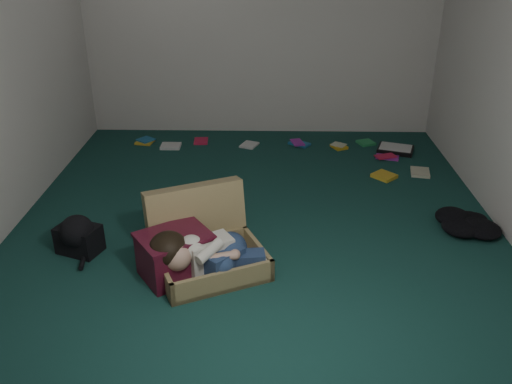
{
  "coord_description": "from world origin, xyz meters",
  "views": [
    {
      "loc": [
        0.09,
        -3.99,
        2.24
      ],
      "look_at": [
        0.0,
        -0.15,
        0.35
      ],
      "focal_mm": 38.0,
      "sensor_mm": 36.0,
      "label": 1
    }
  ],
  "objects": [
    {
      "name": "maroon_bin",
      "position": [
        -0.56,
        -0.78,
        0.17
      ],
      "size": [
        0.61,
        0.58,
        0.33
      ],
      "rotation": [
        0.0,
        0.0,
        0.61
      ],
      "color": "#4E0F21",
      "rests_on": "floor"
    },
    {
      "name": "floor",
      "position": [
        0.0,
        0.0,
        0.0
      ],
      "size": [
        4.5,
        4.5,
        0.0
      ],
      "primitive_type": "plane",
      "color": "#163F39",
      "rests_on": "ground"
    },
    {
      "name": "suitcase",
      "position": [
        -0.36,
        -0.63,
        0.16
      ],
      "size": [
        0.97,
        0.96,
        0.55
      ],
      "rotation": [
        0.0,
        0.0,
        0.42
      ],
      "color": "#9D8856",
      "rests_on": "floor"
    },
    {
      "name": "backpack",
      "position": [
        -1.33,
        -0.5,
        0.12
      ],
      "size": [
        0.47,
        0.43,
        0.23
      ],
      "primitive_type": null,
      "rotation": [
        0.0,
        0.0,
        -0.35
      ],
      "color": "black",
      "rests_on": "floor"
    },
    {
      "name": "clothing_pile",
      "position": [
        1.7,
        -0.06,
        0.06
      ],
      "size": [
        0.46,
        0.4,
        0.13
      ],
      "primitive_type": null,
      "rotation": [
        0.0,
        0.0,
        0.18
      ],
      "color": "black",
      "rests_on": "floor"
    },
    {
      "name": "book_scatter",
      "position": [
        0.47,
        1.59,
        0.01
      ],
      "size": [
        3.15,
        1.2,
        0.02
      ],
      "color": "gold",
      "rests_on": "floor"
    },
    {
      "name": "person",
      "position": [
        -0.33,
        -0.82,
        0.21
      ],
      "size": [
        0.82,
        0.45,
        0.34
      ],
      "rotation": [
        0.0,
        0.0,
        0.42
      ],
      "color": "white",
      "rests_on": "suitcase"
    },
    {
      "name": "wall_front",
      "position": [
        0.0,
        -2.25,
        1.3
      ],
      "size": [
        4.5,
        0.0,
        4.5
      ],
      "primitive_type": "plane",
      "rotation": [
        -1.57,
        0.0,
        0.0
      ],
      "color": "silver",
      "rests_on": "ground"
    },
    {
      "name": "paper_tray",
      "position": [
        1.5,
        1.62,
        0.03
      ],
      "size": [
        0.45,
        0.39,
        0.05
      ],
      "rotation": [
        0.0,
        0.0,
        -0.32
      ],
      "color": "black",
      "rests_on": "floor"
    },
    {
      "name": "wall_back",
      "position": [
        0.0,
        2.25,
        1.3
      ],
      "size": [
        4.5,
        0.0,
        4.5
      ],
      "primitive_type": "plane",
      "rotation": [
        1.57,
        0.0,
        0.0
      ],
      "color": "silver",
      "rests_on": "ground"
    }
  ]
}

